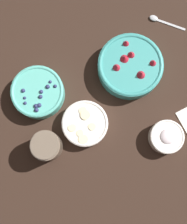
% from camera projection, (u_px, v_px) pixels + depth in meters
% --- Properties ---
extents(ground_plane, '(4.00, 4.00, 0.00)m').
position_uv_depth(ground_plane, '(117.00, 108.00, 1.09)').
color(ground_plane, black).
extents(bowl_strawberries, '(0.22, 0.22, 0.08)m').
position_uv_depth(bowl_strawberries, '(130.00, 66.00, 1.07)').
color(bowl_strawberries, teal).
rests_on(bowl_strawberries, ground_plane).
extents(bowl_blueberries, '(0.18, 0.18, 0.06)m').
position_uv_depth(bowl_blueberries, '(38.00, 92.00, 1.06)').
color(bowl_blueberries, '#56B7A8').
rests_on(bowl_blueberries, ground_plane).
extents(bowl_bananas, '(0.16, 0.16, 0.05)m').
position_uv_depth(bowl_bananas, '(85.00, 124.00, 1.05)').
color(bowl_bananas, white).
rests_on(bowl_bananas, ground_plane).
extents(bowl_cream, '(0.11, 0.11, 0.06)m').
position_uv_depth(bowl_cream, '(166.00, 137.00, 1.04)').
color(bowl_cream, white).
rests_on(bowl_cream, ground_plane).
extents(jar_chocolate, '(0.10, 0.10, 0.11)m').
position_uv_depth(jar_chocolate, '(47.00, 146.00, 1.02)').
color(jar_chocolate, brown).
rests_on(jar_chocolate, ground_plane).
extents(spoon, '(0.11, 0.10, 0.01)m').
position_uv_depth(spoon, '(160.00, 21.00, 1.13)').
color(spoon, '#B2B2B7').
rests_on(spoon, ground_plane).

